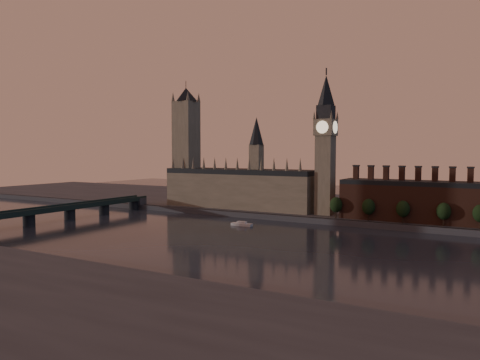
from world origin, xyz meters
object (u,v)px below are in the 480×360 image
object	(u,v)px
big_ben	(325,143)
westminster_bridge	(47,212)
river_boat	(242,224)
victoria_tower	(186,142)

from	to	relation	value
big_ben	westminster_bridge	world-z (taller)	big_ben
big_ben	westminster_bridge	distance (m)	205.83
big_ben	westminster_bridge	size ratio (longest dim) A/B	0.54
westminster_bridge	river_boat	bearing A→B (deg)	24.89
big_ben	river_boat	size ratio (longest dim) A/B	7.05
victoria_tower	westminster_bridge	size ratio (longest dim) A/B	0.54
victoria_tower	river_boat	xyz separation A→B (m)	(90.57, -59.43, -57.93)
big_ben	victoria_tower	bearing A→B (deg)	177.80
victoria_tower	westminster_bridge	xyz separation A→B (m)	(-35.00, -117.70, -51.65)
big_ben	river_boat	distance (m)	87.28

